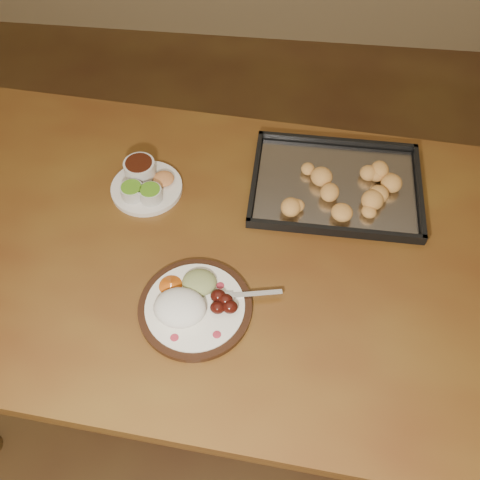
# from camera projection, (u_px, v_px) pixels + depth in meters

# --- Properties ---
(ground) EXTENTS (4.00, 4.00, 0.00)m
(ground) POSITION_uv_depth(u_px,v_px,m) (162.00, 370.00, 1.86)
(ground) COLOR brown
(ground) RESTS_ON ground
(dining_table) EXTENTS (1.56, 1.01, 0.75)m
(dining_table) POSITION_uv_depth(u_px,v_px,m) (217.00, 268.00, 1.33)
(dining_table) COLOR brown
(dining_table) RESTS_ON ground
(dinner_plate) EXTENTS (0.31, 0.24, 0.06)m
(dinner_plate) POSITION_uv_depth(u_px,v_px,m) (192.00, 305.00, 1.14)
(dinner_plate) COLOR black
(dinner_plate) RESTS_ON dining_table
(condiment_saucer) EXTENTS (0.18, 0.18, 0.06)m
(condiment_saucer) POSITION_uv_depth(u_px,v_px,m) (144.00, 183.00, 1.33)
(condiment_saucer) COLOR white
(condiment_saucer) RESTS_ON dining_table
(baking_tray) EXTENTS (0.43, 0.32, 0.04)m
(baking_tray) POSITION_uv_depth(u_px,v_px,m) (336.00, 184.00, 1.34)
(baking_tray) COLOR black
(baking_tray) RESTS_ON dining_table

